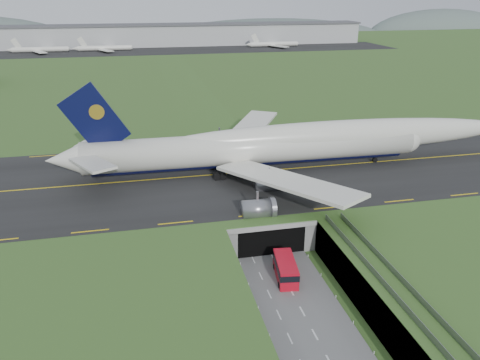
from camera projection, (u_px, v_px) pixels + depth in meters
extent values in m
plane|color=#3D5B24|center=(285.00, 281.00, 74.25)|extent=(900.00, 900.00, 0.00)
cube|color=gray|center=(286.00, 265.00, 73.13)|extent=(800.00, 800.00, 6.00)
cube|color=slate|center=(301.00, 310.00, 67.42)|extent=(12.00, 75.00, 0.20)
cube|color=black|center=(240.00, 173.00, 101.88)|extent=(800.00, 44.00, 0.18)
cube|color=gray|center=(256.00, 201.00, 89.41)|extent=(16.00, 22.00, 1.00)
cube|color=gray|center=(220.00, 217.00, 88.95)|extent=(2.00, 22.00, 6.00)
cube|color=gray|center=(291.00, 210.00, 91.75)|extent=(2.00, 22.00, 6.00)
cube|color=black|center=(263.00, 227.00, 86.00)|extent=(12.00, 12.00, 5.00)
cube|color=#A8A8A3|center=(272.00, 227.00, 79.36)|extent=(17.00, 0.50, 0.80)
cube|color=#A8A8A3|center=(418.00, 315.00, 57.52)|extent=(3.00, 53.00, 0.50)
cube|color=gray|center=(408.00, 311.00, 56.96)|extent=(0.06, 53.00, 1.00)
cube|color=gray|center=(429.00, 308.00, 57.52)|extent=(0.06, 53.00, 1.00)
cylinder|color=#A8A8A3|center=(404.00, 321.00, 60.91)|extent=(0.90, 0.90, 5.60)
cylinder|color=#A8A8A3|center=(362.00, 272.00, 71.78)|extent=(0.90, 0.90, 5.60)
cylinder|color=silver|center=(254.00, 148.00, 100.83)|extent=(71.95, 8.07, 6.76)
sphere|color=silver|center=(406.00, 138.00, 107.41)|extent=(6.75, 6.75, 6.63)
cone|color=silver|center=(64.00, 160.00, 93.67)|extent=(7.51, 6.56, 6.42)
ellipsoid|color=silver|center=(339.00, 136.00, 103.82)|extent=(82.24, 7.72, 7.10)
ellipsoid|color=black|center=(402.00, 135.00, 106.90)|extent=(4.79, 3.04, 2.37)
cylinder|color=black|center=(254.00, 159.00, 101.81)|extent=(68.29, 4.09, 2.84)
cube|color=silver|center=(247.00, 131.00, 116.99)|extent=(22.66, 30.94, 2.84)
cube|color=silver|center=(99.00, 139.00, 101.45)|extent=(9.80, 12.48, 1.08)
cube|color=silver|center=(286.00, 180.00, 86.24)|extent=(21.80, 31.28, 2.84)
cube|color=silver|center=(92.00, 163.00, 87.03)|extent=(9.51, 12.52, 1.08)
cube|color=black|center=(95.00, 120.00, 91.97)|extent=(13.45, 0.88, 14.95)
cylinder|color=gold|center=(97.00, 112.00, 91.48)|extent=(2.97, 0.79, 2.96)
cylinder|color=slate|center=(247.00, 152.00, 111.72)|extent=(5.56, 3.59, 3.49)
cylinder|color=slate|center=(219.00, 140.00, 120.89)|extent=(5.56, 3.59, 3.49)
cylinder|color=slate|center=(269.00, 184.00, 93.46)|extent=(5.56, 3.59, 3.49)
cylinder|color=slate|center=(257.00, 209.00, 82.45)|extent=(5.56, 3.59, 3.49)
cylinder|color=black|center=(375.00, 160.00, 107.85)|extent=(1.17, 0.55, 1.16)
cube|color=black|center=(232.00, 169.00, 101.65)|extent=(6.47, 7.51, 1.48)
cube|color=red|center=(286.00, 269.00, 74.38)|extent=(3.95, 8.13, 3.12)
cube|color=black|center=(286.00, 266.00, 74.14)|extent=(4.03, 8.24, 1.04)
cube|color=black|center=(285.00, 276.00, 74.86)|extent=(3.68, 7.58, 0.52)
cylinder|color=black|center=(279.00, 285.00, 72.31)|extent=(0.49, 0.98, 0.94)
cylinder|color=black|center=(275.00, 267.00, 77.12)|extent=(0.49, 0.98, 0.94)
cylinder|color=black|center=(297.00, 284.00, 72.51)|extent=(0.49, 0.98, 0.94)
cylinder|color=black|center=(291.00, 266.00, 77.33)|extent=(0.49, 0.98, 0.94)
cube|color=#B2B2B2|center=(161.00, 35.00, 341.04)|extent=(300.00, 22.00, 15.00)
cube|color=#4C4C51|center=(161.00, 25.00, 338.24)|extent=(302.00, 24.00, 1.20)
cube|color=black|center=(165.00, 50.00, 316.60)|extent=(320.00, 50.00, 0.08)
cylinder|color=silver|center=(40.00, 49.00, 304.34)|extent=(34.00, 3.20, 3.20)
cylinder|color=silver|center=(105.00, 48.00, 312.45)|extent=(34.00, 3.20, 3.20)
cylinder|color=silver|center=(274.00, 44.00, 336.01)|extent=(34.00, 3.20, 3.20)
ellipsoid|color=#4F5F5A|center=(270.00, 40.00, 489.33)|extent=(260.00, 91.00, 44.00)
ellipsoid|color=#4F5F5A|center=(440.00, 37.00, 529.30)|extent=(180.00, 63.00, 60.00)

